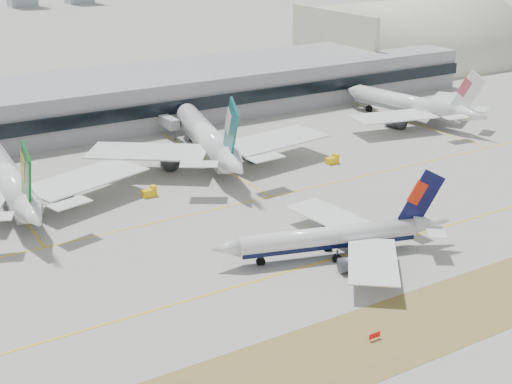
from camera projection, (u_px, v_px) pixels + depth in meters
ground at (296, 256)px, 143.02m from camera, size 3000.00×3000.00×0.00m
taxiing_airliner at (337, 237)px, 141.65m from camera, size 49.37×42.07×16.93m
widebody_eva at (10, 183)px, 164.94m from camera, size 64.37×63.00×22.97m
widebody_cathay at (208, 139)px, 195.89m from camera, size 66.73×66.51×24.48m
widebody_china_air at (412, 105)px, 235.53m from camera, size 57.56×57.04×20.85m
terminal at (98, 102)px, 231.99m from camera, size 280.00×43.10×15.00m
hangar at (409, 67)px, 325.55m from camera, size 91.00×60.00×60.00m
hold_sign_left at (375, 336)px, 114.01m from camera, size 2.20×0.15×1.35m
gse_b at (150, 192)px, 173.22m from camera, size 3.55×2.00×2.60m
gse_c at (332, 160)px, 196.54m from camera, size 3.55×2.00×2.60m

